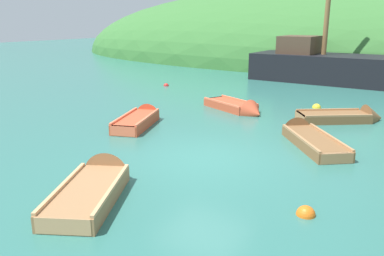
% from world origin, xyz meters
% --- Properties ---
extents(ground_plane, '(120.00, 120.00, 0.00)m').
position_xyz_m(ground_plane, '(0.00, 0.00, 0.00)').
color(ground_plane, '#2D6B60').
extents(shore_hill, '(54.52, 27.19, 13.96)m').
position_xyz_m(shore_hill, '(-8.16, 31.11, 0.00)').
color(shore_hill, '#387033').
rests_on(shore_hill, ground).
extents(sailing_ship, '(14.92, 3.78, 11.30)m').
position_xyz_m(sailing_ship, '(0.15, 16.35, 0.64)').
color(sailing_ship, black).
rests_on(sailing_ship, ground).
extents(rowboat_near_dock, '(2.62, 3.45, 1.12)m').
position_xyz_m(rowboat_near_dock, '(-0.84, -3.28, 0.12)').
color(rowboat_near_dock, '#9E7047').
rests_on(rowboat_near_dock, ground).
extents(rowboat_outer_right, '(3.26, 2.89, 1.07)m').
position_xyz_m(rowboat_outer_right, '(2.31, 6.68, 0.10)').
color(rowboat_outer_right, brown).
rests_on(rowboat_outer_right, ground).
extents(rowboat_far, '(3.16, 3.43, 0.99)m').
position_xyz_m(rowboat_far, '(1.90, 3.18, 0.10)').
color(rowboat_far, brown).
rests_on(rowboat_far, ground).
extents(rowboat_portside, '(2.11, 3.39, 0.94)m').
position_xyz_m(rowboat_portside, '(-4.06, 1.89, 0.13)').
color(rowboat_portside, '#C64C2D').
rests_on(rowboat_portside, ground).
extents(rowboat_center, '(3.29, 2.15, 1.03)m').
position_xyz_m(rowboat_center, '(-1.99, 5.83, 0.11)').
color(rowboat_center, '#C64C2D').
rests_on(rowboat_center, ground).
extents(buoy_red, '(0.32, 0.32, 0.32)m').
position_xyz_m(buoy_red, '(-8.60, 9.32, 0.00)').
color(buoy_red, red).
rests_on(buoy_red, ground).
extents(buoy_yellow, '(0.39, 0.39, 0.39)m').
position_xyz_m(buoy_yellow, '(0.63, 8.34, 0.00)').
color(buoy_yellow, yellow).
rests_on(buoy_yellow, ground).
extents(buoy_orange, '(0.39, 0.39, 0.39)m').
position_xyz_m(buoy_orange, '(3.49, -1.67, 0.00)').
color(buoy_orange, orange).
rests_on(buoy_orange, ground).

